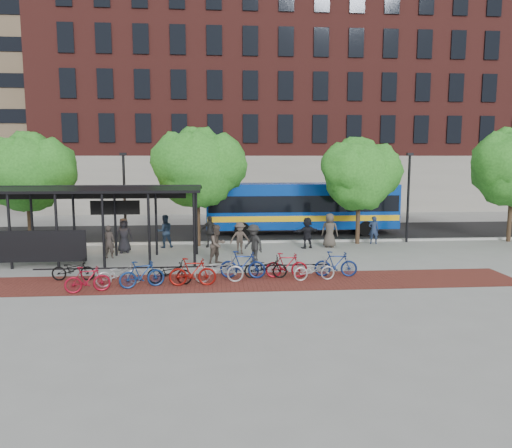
{
  "coord_description": "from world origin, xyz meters",
  "views": [
    {
      "loc": [
        -2.02,
        -24.14,
        4.88
      ],
      "look_at": [
        -0.04,
        0.22,
        1.6
      ],
      "focal_mm": 35.0,
      "sensor_mm": 36.0,
      "label": 1
    }
  ],
  "objects": [
    {
      "name": "pedestrian_1",
      "position": [
        -7.21,
        0.17,
        0.81
      ],
      "size": [
        0.63,
        0.45,
        1.63
      ],
      "primitive_type": "imported",
      "rotation": [
        0.0,
        0.0,
        3.03
      ],
      "color": "#38312D",
      "rests_on": "ground"
    },
    {
      "name": "bike_3",
      "position": [
        -4.82,
        -5.55,
        0.51
      ],
      "size": [
        1.78,
        0.98,
        1.03
      ],
      "primitive_type": "imported",
      "rotation": [
        0.0,
        0.0,
        1.88
      ],
      "color": "navy",
      "rests_on": "ground"
    },
    {
      "name": "bike_11",
      "position": [
        2.87,
        -4.41,
        0.53
      ],
      "size": [
        1.81,
        0.73,
        1.06
      ],
      "primitive_type": "imported",
      "rotation": [
        0.0,
        0.0,
        1.43
      ],
      "color": "navy",
      "rests_on": "ground"
    },
    {
      "name": "bike_5",
      "position": [
        -2.93,
        -5.43,
        0.54
      ],
      "size": [
        1.81,
        0.53,
        1.08
      ],
      "primitive_type": "imported",
      "rotation": [
        0.0,
        0.0,
        1.56
      ],
      "color": "maroon",
      "rests_on": "ground"
    },
    {
      "name": "bike_7",
      "position": [
        -0.96,
        -4.4,
        0.56
      ],
      "size": [
        1.93,
        0.83,
        1.12
      ],
      "primitive_type": "imported",
      "rotation": [
        0.0,
        0.0,
        1.4
      ],
      "color": "navy",
      "rests_on": "ground"
    },
    {
      "name": "pedestrian_8",
      "position": [
        -1.96,
        -1.5,
        0.91
      ],
      "size": [
        1.12,
        1.09,
        1.82
      ],
      "primitive_type": "imported",
      "rotation": [
        0.0,
        0.0,
        0.7
      ],
      "color": "#50443B",
      "rests_on": "ground"
    },
    {
      "name": "ground",
      "position": [
        0.0,
        0.0,
        0.0
      ],
      "size": [
        160.0,
        160.0,
        0.0
      ],
      "primitive_type": "plane",
      "color": "#9E9E99",
      "rests_on": "ground"
    },
    {
      "name": "tree_a",
      "position": [
        -11.91,
        3.35,
        4.24
      ],
      "size": [
        4.9,
        4.0,
        6.18
      ],
      "color": "#382619",
      "rests_on": "ground"
    },
    {
      "name": "bike_4",
      "position": [
        -3.84,
        -5.11,
        0.46
      ],
      "size": [
        1.85,
        0.92,
        0.93
      ],
      "primitive_type": "imported",
      "rotation": [
        0.0,
        0.0,
        1.39
      ],
      "color": "black",
      "rests_on": "ground"
    },
    {
      "name": "bike_rack_rail",
      "position": [
        -3.3,
        -4.1,
        0.0
      ],
      "size": [
        12.0,
        0.05,
        0.95
      ],
      "primitive_type": "cube",
      "color": "black",
      "rests_on": "ground"
    },
    {
      "name": "pedestrian_7",
      "position": [
        6.88,
        3.15,
        0.79
      ],
      "size": [
        0.65,
        0.51,
        1.59
      ],
      "primitive_type": "imported",
      "rotation": [
        0.0,
        0.0,
        2.9
      ],
      "color": "#202D4C",
      "rests_on": "ground"
    },
    {
      "name": "pedestrian_5",
      "position": [
        2.88,
        2.11,
        0.84
      ],
      "size": [
        1.63,
        1.03,
        1.68
      ],
      "primitive_type": "imported",
      "rotation": [
        0.0,
        0.0,
        3.52
      ],
      "color": "black",
      "rests_on": "ground"
    },
    {
      "name": "tree_b",
      "position": [
        -2.9,
        3.35,
        4.46
      ],
      "size": [
        5.15,
        4.2,
        6.47
      ],
      "color": "#382619",
      "rests_on": "ground"
    },
    {
      "name": "bike_10",
      "position": [
        1.86,
        -4.96,
        0.44
      ],
      "size": [
        1.73,
        0.75,
        0.88
      ],
      "primitive_type": "imported",
      "rotation": [
        0.0,
        0.0,
        1.67
      ],
      "color": "#B9B9BC",
      "rests_on": "ground"
    },
    {
      "name": "bike_1",
      "position": [
        -6.69,
        -6.07,
        0.48
      ],
      "size": [
        1.67,
        0.88,
        0.97
      ],
      "primitive_type": "imported",
      "rotation": [
        0.0,
        0.0,
        1.85
      ],
      "color": "maroon",
      "rests_on": "ground"
    },
    {
      "name": "asphalt_street",
      "position": [
        0.0,
        8.0,
        0.01
      ],
      "size": [
        160.0,
        8.0,
        0.01
      ],
      "primitive_type": "cube",
      "color": "black",
      "rests_on": "ground"
    },
    {
      "name": "bike_0",
      "position": [
        -7.71,
        -4.2,
        0.45
      ],
      "size": [
        1.71,
        0.63,
        0.89
      ],
      "primitive_type": "imported",
      "rotation": [
        0.0,
        0.0,
        1.55
      ],
      "color": "black",
      "rests_on": "ground"
    },
    {
      "name": "bike_6",
      "position": [
        -1.93,
        -4.98,
        0.51
      ],
      "size": [
        1.98,
        0.75,
        1.03
      ],
      "primitive_type": "imported",
      "rotation": [
        0.0,
        0.0,
        1.6
      ],
      "color": "#AEAEB0",
      "rests_on": "ground"
    },
    {
      "name": "building_brick",
      "position": [
        10.0,
        26.0,
        10.0
      ],
      "size": [
        55.0,
        14.0,
        20.0
      ],
      "primitive_type": "cube",
      "color": "maroon",
      "rests_on": "ground"
    },
    {
      "name": "bike_9",
      "position": [
        0.82,
        -4.43,
        0.51
      ],
      "size": [
        1.73,
        0.56,
        1.03
      ],
      "primitive_type": "imported",
      "rotation": [
        0.0,
        0.0,
        1.53
      ],
      "color": "maroon",
      "rests_on": "ground"
    },
    {
      "name": "curb",
      "position": [
        0.0,
        4.0,
        0.06
      ],
      "size": [
        160.0,
        0.25,
        0.12
      ],
      "primitive_type": "cube",
      "color": "#B7B7B2",
      "rests_on": "ground"
    },
    {
      "name": "pedestrian_4",
      "position": [
        -2.37,
        2.86,
        0.86
      ],
      "size": [
        1.09,
        0.7,
        1.72
      ],
      "primitive_type": "imported",
      "rotation": [
        0.0,
        0.0,
        5.98
      ],
      "color": "#2A2A2A",
      "rests_on": "ground"
    },
    {
      "name": "pedestrian_6",
      "position": [
        4.15,
        2.26,
        0.93
      ],
      "size": [
        1.05,
        0.85,
        1.87
      ],
      "primitive_type": "imported",
      "rotation": [
        0.0,
        0.0,
        2.82
      ],
      "color": "#474139",
      "rests_on": "ground"
    },
    {
      "name": "bike_8",
      "position": [
        -0.03,
        -4.43,
        0.46
      ],
      "size": [
        1.76,
        0.68,
        0.91
      ],
      "primitive_type": "imported",
      "rotation": [
        0.0,
        0.0,
        1.53
      ],
      "color": "black",
      "rests_on": "ground"
    },
    {
      "name": "bike_2",
      "position": [
        -5.72,
        -5.17,
        0.47
      ],
      "size": [
        1.9,
        1.3,
        0.94
      ],
      "primitive_type": "imported",
      "rotation": [
        0.0,
        0.0,
        1.99
      ],
      "color": "#B0AFB2",
      "rests_on": "ground"
    },
    {
      "name": "lamp_post_right",
      "position": [
        9.0,
        3.6,
        2.75
      ],
      "size": [
        0.35,
        0.2,
        5.12
      ],
      "color": "black",
      "rests_on": "ground"
    },
    {
      "name": "pedestrian_2",
      "position": [
        -4.8,
        2.9,
        0.9
      ],
      "size": [
        1.02,
        0.89,
        1.79
      ],
      "primitive_type": "imported",
      "rotation": [
        0.0,
        0.0,
        3.41
      ],
      "color": "#1C2C43",
      "rests_on": "ground"
    },
    {
      "name": "tree_c",
      "position": [
        6.09,
        3.35,
        4.05
      ],
      "size": [
        4.66,
        3.8,
        5.92
      ],
      "color": "#382619",
      "rests_on": "ground"
    },
    {
      "name": "pedestrian_3",
      "position": [
        -0.82,
        0.79,
        0.82
      ],
      "size": [
        1.13,
        0.76,
        1.63
      ],
      "primitive_type": "imported",
      "rotation": [
        0.0,
        0.0,
        0.15
      ],
      "color": "#50443B",
      "rests_on": "ground"
    },
    {
      "name": "building_tower",
      "position": [
        -16.0,
        40.0,
        15.0
      ],
      "size": [
        22.0,
        22.0,
        30.0
      ],
      "primitive_type": "cube",
      "color": "#7A664C",
      "rests_on": "ground"
    },
    {
      "name": "bus",
      "position": [
        3.41,
        7.07,
        1.86
      ],
      "size": [
        12.01,
        2.9,
        3.24
      ],
      "rotation": [
        0.0,
        0.0,
        -0.0
      ],
      "color": "#0836A0",
      "rests_on": "ground"
    },
    {
      "name": "lamp_post_left",
      "position": [
        -7.0,
        3.6,
        2.75
      ],
      "size": [
        0.35,
        0.2,
        5.12
      ],
      "color": "black",
      "rests_on": "ground"
    },
    {
      "name": "pedestrian_9",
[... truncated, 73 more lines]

